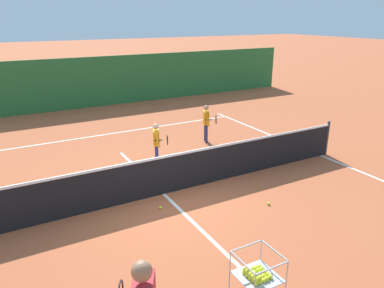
% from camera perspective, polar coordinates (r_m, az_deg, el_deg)
% --- Properties ---
extents(ground_plane, '(120.00, 120.00, 0.00)m').
position_cam_1_polar(ground_plane, '(8.84, -4.47, -7.78)').
color(ground_plane, '#B25633').
extents(line_baseline_far, '(10.54, 0.08, 0.01)m').
position_cam_1_polar(line_baseline_far, '(13.43, -13.84, 1.38)').
color(line_baseline_far, white).
rests_on(line_baseline_far, ground).
extents(line_sideline_east, '(0.08, 11.52, 0.01)m').
position_cam_1_polar(line_sideline_east, '(11.82, 19.42, -1.67)').
color(line_sideline_east, white).
rests_on(line_sideline_east, ground).
extents(line_service_center, '(0.08, 6.32, 0.01)m').
position_cam_1_polar(line_service_center, '(8.84, -4.47, -7.76)').
color(line_service_center, white).
rests_on(line_service_center, ground).
extents(tennis_net, '(11.02, 0.08, 1.05)m').
position_cam_1_polar(tennis_net, '(8.62, -4.55, -4.83)').
color(tennis_net, '#333338').
rests_on(tennis_net, ground).
extents(student_0, '(0.41, 0.67, 1.22)m').
position_cam_1_polar(student_0, '(10.28, -5.53, 0.60)').
color(student_0, navy).
rests_on(student_0, ground).
extents(student_1, '(0.41, 0.69, 1.25)m').
position_cam_1_polar(student_1, '(12.16, 2.28, 3.76)').
color(student_1, navy).
rests_on(student_1, ground).
extents(ball_cart, '(0.58, 0.58, 0.90)m').
position_cam_1_polar(ball_cart, '(5.53, 10.09, -19.49)').
color(ball_cart, '#B7B7BC').
rests_on(ball_cart, ground).
extents(tennis_ball_1, '(0.07, 0.07, 0.07)m').
position_cam_1_polar(tennis_ball_1, '(8.50, 11.86, -9.10)').
color(tennis_ball_1, yellow).
rests_on(tennis_ball_1, ground).
extents(tennis_ball_2, '(0.07, 0.07, 0.07)m').
position_cam_1_polar(tennis_ball_2, '(6.47, 9.55, -19.06)').
color(tennis_ball_2, yellow).
rests_on(tennis_ball_2, ground).
extents(tennis_ball_5, '(0.07, 0.07, 0.07)m').
position_cam_1_polar(tennis_ball_5, '(8.19, -4.94, -9.87)').
color(tennis_ball_5, yellow).
rests_on(tennis_ball_5, ground).
extents(windscreen_fence, '(23.18, 0.08, 2.29)m').
position_cam_1_polar(windscreen_fence, '(17.39, -18.20, 8.91)').
color(windscreen_fence, '#286B33').
rests_on(windscreen_fence, ground).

